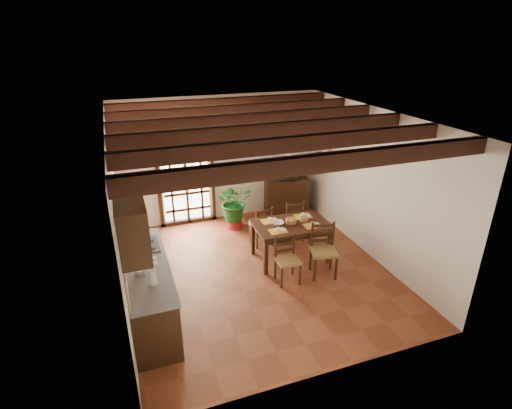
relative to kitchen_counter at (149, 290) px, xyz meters
name	(u,v)px	position (x,y,z in m)	size (l,w,h in m)	color
ground_plane	(258,271)	(1.96, 0.60, -0.47)	(5.00, 5.00, 0.00)	brown
room_shell	(258,177)	(1.96, 0.60, 1.34)	(4.52, 5.02, 2.81)	silver
ceiling_beams	(259,124)	(1.96, 0.60, 2.22)	(4.50, 4.34, 0.20)	black
french_door	(185,174)	(1.16, 3.05, 0.70)	(1.26, 0.11, 2.32)	white
kitchen_counter	(149,290)	(0.00, 0.00, 0.00)	(0.64, 2.25, 1.38)	black
upper_cabinet	(132,229)	(-0.12, -0.70, 1.38)	(0.35, 0.80, 0.70)	black
range_hood	(129,199)	(-0.09, 0.55, 1.26)	(0.38, 0.60, 0.54)	white
counter_items	(145,259)	(0.00, 0.09, 0.49)	(0.50, 1.43, 0.25)	black
dining_table	(291,228)	(2.69, 0.84, 0.17)	(1.38, 0.91, 0.74)	black
chair_near_left	(287,268)	(2.33, 0.16, -0.21)	(0.40, 0.38, 0.84)	olive
chair_near_right	(323,260)	(3.01, 0.14, -0.17)	(0.53, 0.52, 0.95)	olive
chair_far_left	(261,232)	(2.37, 1.55, -0.21)	(0.42, 0.41, 0.85)	olive
chair_far_right	(292,227)	(3.04, 1.53, -0.19)	(0.44, 0.42, 0.90)	olive
table_setting	(291,223)	(2.69, 0.84, 0.28)	(0.99, 0.66, 0.09)	#FFA328
table_bowl	(278,223)	(2.44, 0.90, 0.29)	(0.22, 0.22, 0.05)	white
sideboard	(286,196)	(3.47, 2.83, -0.05)	(1.01, 0.45, 0.86)	black
crt_tv	(287,171)	(3.47, 2.82, 0.57)	(0.47, 0.44, 0.34)	black
fuse_box	(283,138)	(3.46, 3.08, 1.28)	(0.25, 0.03, 0.32)	white
plant_pot	(235,222)	(2.08, 2.48, -0.36)	(0.38, 0.38, 0.23)	maroon
potted_plant	(234,203)	(2.08, 2.48, 0.10)	(2.01, 1.73, 2.24)	#144C19
wall_shelf	(326,156)	(4.10, 2.20, 1.04)	(0.20, 0.42, 0.20)	black
shelf_vase	(326,150)	(4.10, 2.20, 1.18)	(0.15, 0.15, 0.15)	#B2BFB2
shelf_flowers	(327,141)	(4.10, 2.20, 1.38)	(0.14, 0.14, 0.36)	#FFA328
framed_picture	(331,131)	(4.18, 2.20, 1.58)	(0.03, 0.32, 0.32)	brown
pendant_lamp	(291,152)	(2.69, 0.94, 1.60)	(0.36, 0.36, 0.84)	black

